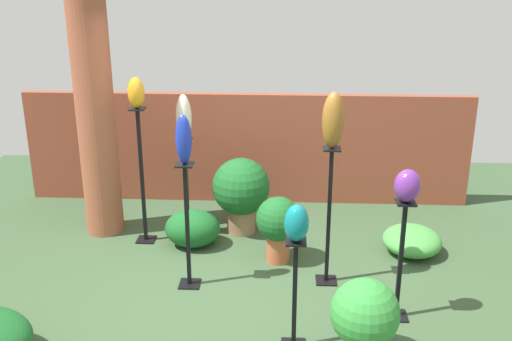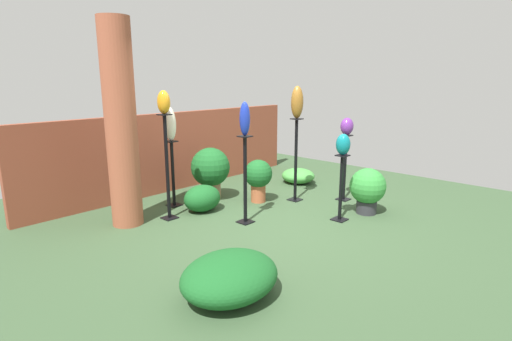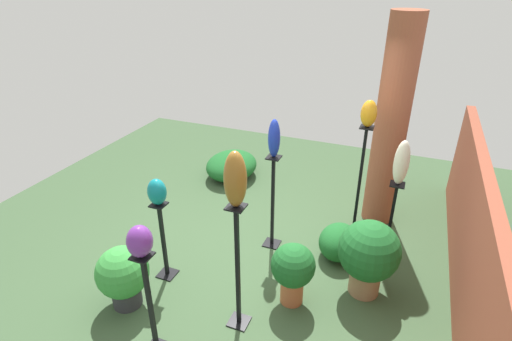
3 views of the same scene
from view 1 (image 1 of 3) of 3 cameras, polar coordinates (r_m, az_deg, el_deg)
The scene contains 20 objects.
ground_plane at distance 5.75m, azimuth -2.43°, elevation -11.76°, with size 8.00×8.00×0.00m, color #385133.
brick_wall_back at distance 7.59m, azimuth -0.91°, elevation 2.13°, with size 5.60×0.12×1.41m, color brown.
brick_pillar at distance 6.75m, azimuth -15.04°, elevation 5.20°, with size 0.42×0.42×2.77m, color #9E5138.
pedestal_violet at distance 5.33m, azimuth 13.55°, elevation -8.85°, with size 0.20×0.20×1.10m.
pedestal_ivory at distance 6.99m, azimuth -6.61°, elevation -1.55°, with size 0.20×0.20×1.05m.
pedestal_bronze at distance 5.71m, azimuth 6.93°, elevation -4.93°, with size 0.20×0.20×1.37m.
pedestal_amber at distance 6.58m, azimuth -10.79°, elevation -1.04°, with size 0.20×0.20×1.52m.
pedestal_teal at distance 4.86m, azimuth 3.69°, elevation -12.24°, with size 0.20×0.20×0.96m.
pedestal_cobalt at distance 5.67m, azimuth -6.54°, elevation -5.78°, with size 0.20×0.20×1.24m.
art_vase_violet at distance 5.03m, azimuth 14.22°, elevation -1.42°, with size 0.22×0.21×0.28m, color #6B2D8C.
art_vase_ivory at distance 6.74m, azimuth -6.89°, elevation 5.06°, with size 0.17×0.16×0.52m, color beige.
art_vase_bronze at distance 5.38m, azimuth 7.36°, elevation 4.76°, with size 0.20×0.19×0.51m, color brown.
art_vase_amber at distance 6.31m, azimuth -11.35°, elevation 7.27°, with size 0.17×0.19×0.32m, color orange.
art_vase_teal at distance 4.54m, azimuth 3.88°, elevation -5.02°, with size 0.19×0.20×0.30m, color #0F727A.
art_vase_cobalt at distance 5.35m, azimuth -6.91°, elevation 2.95°, with size 0.15×0.14×0.46m, color #192D9E.
potted_plant_walkway_edge at distance 6.14m, azimuth 2.13°, elevation -5.04°, with size 0.46×0.46×0.71m.
potted_plant_mid_right at distance 6.76m, azimuth -1.43°, elevation -1.86°, with size 0.65×0.65×0.88m.
potted_plant_front_left at distance 4.81m, azimuth 10.31°, elevation -13.53°, with size 0.54×0.54×0.69m.
foliage_bed_east at distance 6.64m, azimuth 14.63°, elevation -6.47°, with size 0.62×0.65×0.28m, color #479942.
foliage_bed_center at distance 6.59m, azimuth -6.06°, elevation -5.51°, with size 0.60×0.49×0.41m, color #195923.
Camera 1 is at (0.49, -4.88, 3.01)m, focal length 42.00 mm.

